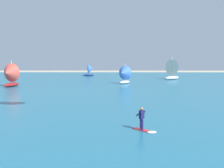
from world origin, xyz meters
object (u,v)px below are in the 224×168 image
sailboat_far_right (174,69)px  sailboat_center_horizon (9,75)px  sailboat_outermost (124,75)px  sailboat_heeled_over (90,70)px  kitesurfer (144,122)px

sailboat_far_right → sailboat_center_horizon: (-32.95, -17.32, -0.33)m
sailboat_outermost → sailboat_heeled_over: bearing=110.2°
sailboat_far_right → sailboat_heeled_over: sailboat_far_right is taller
sailboat_heeled_over → sailboat_center_horizon: sailboat_center_horizon is taller
sailboat_heeled_over → sailboat_outermost: (8.79, -23.90, 0.13)m
kitesurfer → sailboat_heeled_over: bearing=98.7°
sailboat_far_right → sailboat_center_horizon: bearing=-152.3°
sailboat_heeled_over → sailboat_center_horizon: size_ratio=0.80×
sailboat_heeled_over → sailboat_outermost: bearing=-69.8°
sailboat_far_right → sailboat_heeled_over: bearing=149.4°
kitesurfer → sailboat_far_right: 48.35m
sailboat_far_right → sailboat_heeled_over: size_ratio=1.43×
sailboat_center_horizon → sailboat_outermost: bearing=16.2°
sailboat_outermost → sailboat_center_horizon: bearing=-163.8°
kitesurfer → sailboat_center_horizon: sailboat_center_horizon is taller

